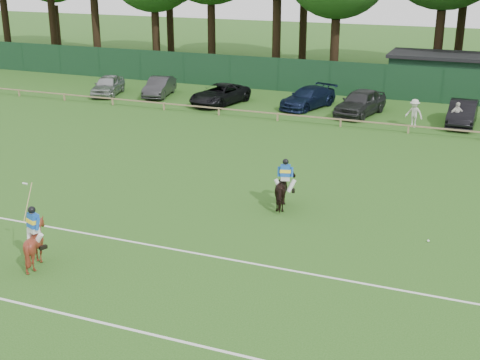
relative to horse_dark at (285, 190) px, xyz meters
The scene contains 19 objects.
ground 4.73m from the horse_dark, 114.94° to the right, with size 160.00×160.00×0.00m, color #1E4C14.
horse_dark is the anchor object (origin of this frame).
horse_chestnut 9.98m from the horse_dark, 127.34° to the right, with size 1.19×1.34×1.47m, color maroon.
sedan_silver 25.35m from the horse_dark, 139.05° to the left, with size 1.70×4.24×1.44m, color #9C9EA1.
sedan_grey 23.41m from the horse_dark, 131.15° to the left, with size 1.47×4.20×1.39m, color #2B2B2D.
suv_black 19.62m from the horse_dark, 121.35° to the left, with size 2.29×4.97×1.38m, color black.
sedan_navy 18.46m from the horse_dark, 103.28° to the left, with size 1.94×4.78×1.39m, color #121C38.
hatch_grey 17.24m from the horse_dark, 91.78° to the left, with size 1.95×4.85×1.65m, color #2B2B2E.
estate_black 17.91m from the horse_dark, 71.27° to the left, with size 1.57×4.50×1.48m, color black.
spectator_left 15.66m from the horse_dark, 78.62° to the left, with size 1.09×0.63×1.69m, color beige.
spectator_mid 16.76m from the horse_dark, 70.89° to the left, with size 0.95×0.39×1.61m, color silver.
rider_dark 0.69m from the horse_dark, 74.34° to the right, with size 0.93×0.50×1.41m.
rider_chestnut 10.01m from the horse_dark, 127.34° to the right, with size 0.91×0.77×2.05m.
polo_ball 6.02m from the horse_dark, 12.17° to the right, with size 0.09×0.09×0.09m, color silver.
pitch_lines 8.01m from the horse_dark, 104.28° to the right, with size 60.00×5.10×0.01m.
pitch_rail 13.91m from the horse_dark, 98.13° to the left, with size 62.10×0.10×0.50m.
perimeter_fence 22.86m from the horse_dark, 94.94° to the left, with size 92.08×0.08×2.50m.
utility_shed 26.09m from the horse_dark, 81.11° to the left, with size 8.40×4.40×3.04m.
tree_row 30.78m from the horse_dark, 89.94° to the left, with size 96.00×12.00×21.00m, color #26561C, non-canonical shape.
Camera 1 is at (9.36, -19.05, 9.71)m, focal length 48.00 mm.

